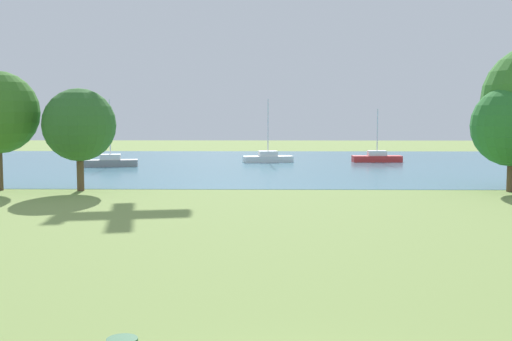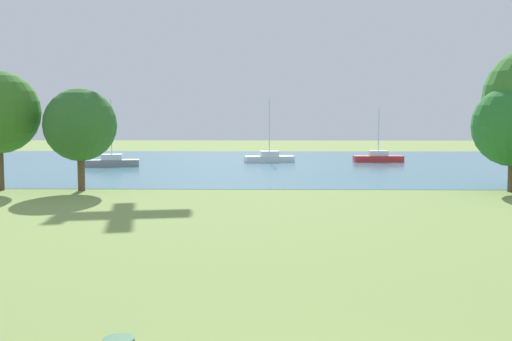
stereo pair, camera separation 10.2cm
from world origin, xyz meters
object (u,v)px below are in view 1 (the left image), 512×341
object	(u,v)px
tree_east_near	(512,126)
sailboat_gray	(111,162)
sailboat_white	(268,158)
tree_mid_shore	(79,125)
sailboat_red	(377,157)

from	to	relation	value
tree_east_near	sailboat_gray	bearing A→B (deg)	148.39
sailboat_white	tree_mid_shore	world-z (taller)	tree_mid_shore
sailboat_red	sailboat_white	distance (m)	10.77
sailboat_gray	tree_east_near	world-z (taller)	tree_east_near
tree_mid_shore	sailboat_white	bearing A→B (deg)	63.07
sailboat_gray	tree_east_near	distance (m)	34.21
sailboat_white	sailboat_gray	bearing A→B (deg)	-160.06
tree_mid_shore	sailboat_gray	bearing A→B (deg)	98.06
sailboat_white	tree_mid_shore	bearing A→B (deg)	-116.93
sailboat_gray	tree_mid_shore	size ratio (longest dim) A/B	0.95
sailboat_gray	tree_mid_shore	xyz separation A→B (m)	(2.52, -17.83, 3.62)
sailboat_white	sailboat_gray	world-z (taller)	sailboat_white
sailboat_red	sailboat_gray	xyz separation A→B (m)	(-24.95, -5.85, 0.01)
sailboat_red	tree_mid_shore	size ratio (longest dim) A/B	0.82
sailboat_red	tree_east_near	bearing A→B (deg)	-80.34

